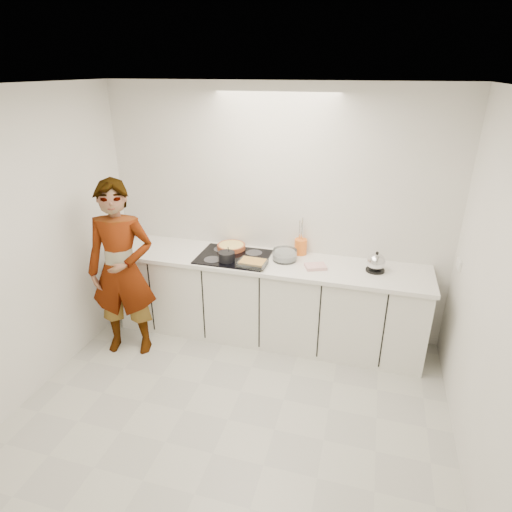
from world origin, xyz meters
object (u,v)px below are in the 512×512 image
(hob, at_px, (234,257))
(mixing_bowl, at_px, (285,255))
(saucepan, at_px, (227,256))
(tart_dish, at_px, (231,246))
(kettle, at_px, (376,263))
(baking_dish, at_px, (253,263))
(utensil_crock, at_px, (301,247))
(cook, at_px, (122,270))

(hob, bearing_deg, mixing_bowl, 8.01)
(saucepan, bearing_deg, tart_dish, 99.94)
(saucepan, height_order, mixing_bowl, saucepan)
(hob, distance_m, kettle, 1.42)
(tart_dish, height_order, baking_dish, baking_dish)
(baking_dish, bearing_deg, utensil_crock, 48.16)
(tart_dish, bearing_deg, saucepan, -80.06)
(kettle, relative_size, utensil_crock, 1.28)
(saucepan, xyz_separation_m, kettle, (1.45, 0.18, 0.03))
(tart_dish, xyz_separation_m, cook, (-0.88, -0.74, -0.05))
(hob, bearing_deg, saucepan, -103.54)
(mixing_bowl, relative_size, utensil_crock, 1.67)
(hob, height_order, utensil_crock, utensil_crock)
(kettle, height_order, utensil_crock, kettle)
(saucepan, distance_m, utensil_crock, 0.79)
(saucepan, distance_m, kettle, 1.46)
(cook, bearing_deg, saucepan, 11.49)
(saucepan, bearing_deg, hob, 76.46)
(saucepan, height_order, kettle, kettle)
(tart_dish, bearing_deg, baking_dish, -45.71)
(tart_dish, relative_size, cook, 0.22)
(tart_dish, distance_m, baking_dish, 0.48)
(hob, relative_size, utensil_crock, 4.42)
(baking_dish, relative_size, kettle, 1.34)
(kettle, bearing_deg, saucepan, -172.72)
(saucepan, bearing_deg, cook, -154.81)
(hob, bearing_deg, tart_dish, 114.95)
(hob, xyz_separation_m, cook, (-0.96, -0.56, -0.02))
(baking_dish, bearing_deg, cook, -161.95)
(baking_dish, bearing_deg, hob, 146.73)
(tart_dish, distance_m, saucepan, 0.31)
(baking_dish, relative_size, utensil_crock, 1.71)
(saucepan, relative_size, cook, 0.11)
(baking_dish, height_order, mixing_bowl, mixing_bowl)
(hob, distance_m, cook, 1.11)
(tart_dish, height_order, utensil_crock, utensil_crock)
(tart_dish, height_order, kettle, kettle)
(mixing_bowl, bearing_deg, saucepan, -160.25)
(baking_dish, distance_m, mixing_bowl, 0.36)
(tart_dish, distance_m, mixing_bowl, 0.62)
(utensil_crock, xyz_separation_m, cook, (-1.61, -0.84, -0.09))
(mixing_bowl, xyz_separation_m, utensil_crock, (0.13, 0.20, 0.03))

